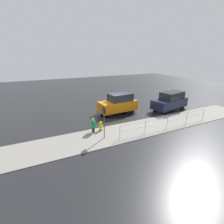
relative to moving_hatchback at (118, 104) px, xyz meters
name	(u,v)px	position (x,y,z in m)	size (l,w,h in m)	color
ground_plane	(117,114)	(0.20, 0.16, -1.03)	(60.00, 60.00, 0.00)	black
kerb_strip	(141,128)	(0.20, 4.36, -1.01)	(24.00, 3.20, 0.04)	gray
moving_hatchback	(118,104)	(0.00, 0.00, 0.00)	(3.96, 1.85, 2.06)	orange
parked_sedan	(170,101)	(-5.61, 1.54, -0.03)	(4.54, 2.48, 1.98)	#191E38
fire_hydrant	(101,126)	(3.41, 3.30, -0.63)	(0.42, 0.31, 0.80)	gold
pedestrian	(93,125)	(4.06, 3.36, -0.34)	(0.27, 0.57, 1.22)	#1E8C4C
metal_railing	(167,120)	(-1.75, 5.24, -0.30)	(9.03, 0.04, 1.05)	#B7BABF
sign_post	(104,118)	(3.70, 4.63, 0.55)	(0.07, 0.44, 2.40)	#4C4C51
puddle_patch	(114,112)	(0.30, -0.30, -1.02)	(3.88, 3.88, 0.01)	black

